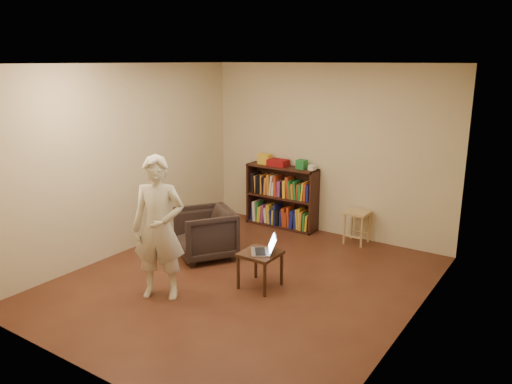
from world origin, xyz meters
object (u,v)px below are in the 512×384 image
Objects in this scene: side_table at (260,258)px; person at (159,228)px; bookshelf at (282,200)px; laptop at (265,248)px; armchair at (205,233)px; stool at (357,217)px.

side_table is 1.25m from person.
side_table is (0.95, -2.09, -0.07)m from bookshelf.
laptop is 0.26× the size of person.
laptop is at bearing 18.29° from armchair.
laptop is at bearing -98.95° from stool.
bookshelf is 1.73m from armchair.
stool is at bearing 40.19° from person.
armchair is 0.46× the size of person.
laptop is (-0.32, -2.00, 0.10)m from stool.
laptop reaches higher than side_table.
person reaches higher than laptop.
stool is 0.66× the size of armchair.
stool is 1.12× the size of side_table.
armchair is 1.70× the size of side_table.
bookshelf reaches higher than side_table.
stool is at bearing 81.92° from armchair.
bookshelf reaches higher than stool.
person reaches higher than armchair.
stool is 3.12m from person.
armchair is (-1.52, -1.66, -0.06)m from stool.
bookshelf is 2.30m from laptop.
stool reaches higher than side_table.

